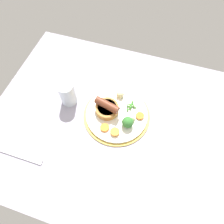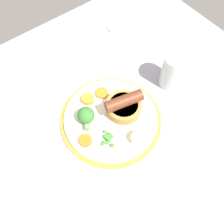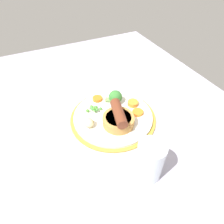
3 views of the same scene
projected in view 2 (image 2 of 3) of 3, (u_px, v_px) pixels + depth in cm
name	position (u px, v px, depth cm)	size (l,w,h in cm)	color
dining_table	(90.00, 123.00, 68.26)	(110.00, 80.00, 3.00)	#9E99AD
dinner_plate	(111.00, 119.00, 66.50)	(27.00, 27.00, 1.40)	#B79333
sausage_pudding	(124.00, 105.00, 64.96)	(10.36, 9.43, 5.95)	#BC8442
pea_pile	(108.00, 139.00, 61.71)	(3.94, 5.12, 1.70)	#589541
broccoli_floret_near	(86.00, 116.00, 63.51)	(4.72, 5.36, 4.46)	#387A33
potato_chunk_0	(135.00, 136.00, 61.64)	(3.39, 3.02, 2.72)	beige
carrot_slice_0	(102.00, 93.00, 69.09)	(3.53, 3.53, 0.82)	orange
carrot_slice_4	(86.00, 141.00, 62.04)	(3.33, 3.33, 0.94)	orange
carrot_slice_5	(88.00, 99.00, 67.85)	(3.51, 3.51, 1.30)	orange
fork	(130.00, 19.00, 85.87)	(18.00, 1.60, 0.60)	silver
drinking_glass	(173.00, 71.00, 68.36)	(6.47, 6.47, 10.70)	silver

